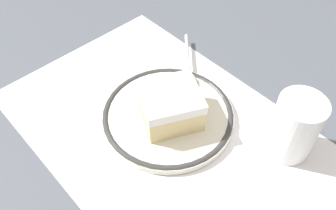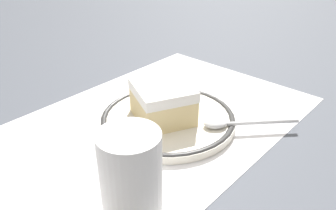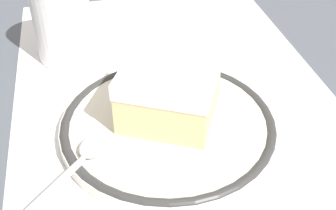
% 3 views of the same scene
% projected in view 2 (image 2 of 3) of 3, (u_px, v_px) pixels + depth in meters
% --- Properties ---
extents(ground_plane, '(2.40, 2.40, 0.00)m').
position_uv_depth(ground_plane, '(144.00, 128.00, 0.53)').
color(ground_plane, '#4C515B').
extents(placemat, '(0.55, 0.34, 0.00)m').
position_uv_depth(placemat, '(144.00, 127.00, 0.53)').
color(placemat, white).
rests_on(placemat, ground_plane).
extents(plate, '(0.21, 0.21, 0.01)m').
position_uv_depth(plate, '(168.00, 119.00, 0.54)').
color(plate, silver).
rests_on(plate, placemat).
extents(cake_slice, '(0.11, 0.11, 0.06)m').
position_uv_depth(cake_slice, '(163.00, 102.00, 0.52)').
color(cake_slice, beige).
rests_on(cake_slice, plate).
extents(spoon, '(0.11, 0.11, 0.01)m').
position_uv_depth(spoon, '(229.00, 123.00, 0.51)').
color(spoon, silver).
rests_on(spoon, plate).
extents(cup, '(0.07, 0.07, 0.10)m').
position_uv_depth(cup, '(131.00, 179.00, 0.37)').
color(cup, white).
rests_on(cup, placemat).
extents(napkin, '(0.16, 0.16, 0.00)m').
position_uv_depth(napkin, '(35.00, 141.00, 0.50)').
color(napkin, white).
rests_on(napkin, placemat).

